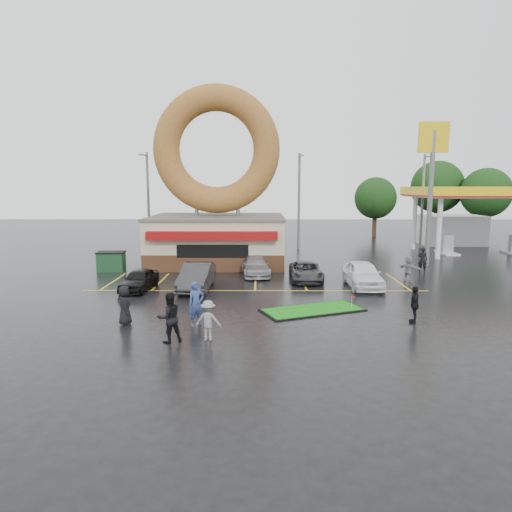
{
  "coord_description": "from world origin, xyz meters",
  "views": [
    {
      "loc": [
        0.21,
        -22.31,
        6.01
      ],
      "look_at": [
        0.06,
        2.29,
        2.2
      ],
      "focal_mm": 32.0,
      "sensor_mm": 36.0,
      "label": 1
    }
  ],
  "objects_px": {
    "streetlight_mid": "(299,199)",
    "person_cameraman": "(415,304)",
    "shell_sign": "(432,167)",
    "car_silver": "(255,266)",
    "car_dgrey": "(197,277)",
    "person_blue": "(196,304)",
    "car_black": "(139,280)",
    "car_white": "(363,274)",
    "putting_green": "(313,310)",
    "dumpster": "(111,262)",
    "streetlight_right": "(423,198)",
    "donut_shop": "(217,206)",
    "streetlight_left": "(148,199)",
    "car_grey": "(306,272)",
    "gas_station": "(468,210)"
  },
  "relations": [
    {
      "from": "donut_shop",
      "to": "car_dgrey",
      "type": "relative_size",
      "value": 2.92
    },
    {
      "from": "shell_sign",
      "to": "car_black",
      "type": "distance_m",
      "value": 22.51
    },
    {
      "from": "person_blue",
      "to": "person_cameraman",
      "type": "relative_size",
      "value": 1.19
    },
    {
      "from": "car_grey",
      "to": "car_white",
      "type": "distance_m",
      "value": 3.68
    },
    {
      "from": "car_black",
      "to": "putting_green",
      "type": "height_order",
      "value": "car_black"
    },
    {
      "from": "streetlight_left",
      "to": "person_cameraman",
      "type": "height_order",
      "value": "streetlight_left"
    },
    {
      "from": "car_white",
      "to": "dumpster",
      "type": "height_order",
      "value": "car_white"
    },
    {
      "from": "person_cameraman",
      "to": "person_blue",
      "type": "bearing_deg",
      "value": -66.92
    },
    {
      "from": "shell_sign",
      "to": "car_black",
      "type": "xyz_separation_m",
      "value": [
        -19.72,
        -8.5,
        -6.76
      ]
    },
    {
      "from": "person_cameraman",
      "to": "shell_sign",
      "type": "bearing_deg",
      "value": 178.27
    },
    {
      "from": "car_grey",
      "to": "donut_shop",
      "type": "bearing_deg",
      "value": 133.35
    },
    {
      "from": "person_cameraman",
      "to": "dumpster",
      "type": "bearing_deg",
      "value": -105.13
    },
    {
      "from": "gas_station",
      "to": "car_white",
      "type": "height_order",
      "value": "gas_station"
    },
    {
      "from": "streetlight_left",
      "to": "putting_green",
      "type": "bearing_deg",
      "value": -58.26
    },
    {
      "from": "shell_sign",
      "to": "streetlight_left",
      "type": "bearing_deg",
      "value": 161.01
    },
    {
      "from": "putting_green",
      "to": "car_silver",
      "type": "bearing_deg",
      "value": 107.87
    },
    {
      "from": "car_grey",
      "to": "person_blue",
      "type": "height_order",
      "value": "person_blue"
    },
    {
      "from": "car_dgrey",
      "to": "car_white",
      "type": "distance_m",
      "value": 9.82
    },
    {
      "from": "shell_sign",
      "to": "dumpster",
      "type": "xyz_separation_m",
      "value": [
        -23.26,
        -2.48,
        -6.73
      ]
    },
    {
      "from": "streetlight_left",
      "to": "car_black",
      "type": "xyz_separation_m",
      "value": [
        3.28,
        -16.42,
        -4.16
      ]
    },
    {
      "from": "streetlight_mid",
      "to": "car_silver",
      "type": "height_order",
      "value": "streetlight_mid"
    },
    {
      "from": "streetlight_right",
      "to": "donut_shop",
      "type": "bearing_deg",
      "value": -154.79
    },
    {
      "from": "person_blue",
      "to": "dumpster",
      "type": "height_order",
      "value": "person_blue"
    },
    {
      "from": "gas_station",
      "to": "putting_green",
      "type": "height_order",
      "value": "gas_station"
    },
    {
      "from": "streetlight_right",
      "to": "person_cameraman",
      "type": "distance_m",
      "value": 26.52
    },
    {
      "from": "car_white",
      "to": "donut_shop",
      "type": "bearing_deg",
      "value": 136.93
    },
    {
      "from": "streetlight_mid",
      "to": "putting_green",
      "type": "height_order",
      "value": "streetlight_mid"
    },
    {
      "from": "person_blue",
      "to": "car_black",
      "type": "bearing_deg",
      "value": 91.72
    },
    {
      "from": "donut_shop",
      "to": "car_silver",
      "type": "xyz_separation_m",
      "value": [
        2.98,
        -4.97,
        -3.84
      ]
    },
    {
      "from": "gas_station",
      "to": "dumpster",
      "type": "xyz_separation_m",
      "value": [
        -30.26,
        -11.42,
        -3.05
      ]
    },
    {
      "from": "person_cameraman",
      "to": "car_grey",
      "type": "bearing_deg",
      "value": -136.44
    },
    {
      "from": "streetlight_mid",
      "to": "person_cameraman",
      "type": "distance_m",
      "value": 24.19
    },
    {
      "from": "streetlight_mid",
      "to": "putting_green",
      "type": "relative_size",
      "value": 1.69
    },
    {
      "from": "car_white",
      "to": "person_blue",
      "type": "distance_m",
      "value": 11.7
    },
    {
      "from": "shell_sign",
      "to": "dumpster",
      "type": "bearing_deg",
      "value": -173.91
    },
    {
      "from": "car_black",
      "to": "dumpster",
      "type": "xyz_separation_m",
      "value": [
        -3.54,
        6.02,
        0.03
      ]
    },
    {
      "from": "car_black",
      "to": "car_grey",
      "type": "distance_m",
      "value": 10.29
    },
    {
      "from": "car_dgrey",
      "to": "car_silver",
      "type": "bearing_deg",
      "value": 54.88
    },
    {
      "from": "donut_shop",
      "to": "car_silver",
      "type": "distance_m",
      "value": 6.95
    },
    {
      "from": "streetlight_right",
      "to": "person_blue",
      "type": "relative_size",
      "value": 4.62
    },
    {
      "from": "shell_sign",
      "to": "person_cameraman",
      "type": "bearing_deg",
      "value": -111.86
    },
    {
      "from": "gas_station",
      "to": "car_grey",
      "type": "height_order",
      "value": "gas_station"
    },
    {
      "from": "shell_sign",
      "to": "car_white",
      "type": "relative_size",
      "value": 2.31
    },
    {
      "from": "car_white",
      "to": "car_silver",
      "type": "bearing_deg",
      "value": 149.84
    },
    {
      "from": "streetlight_left",
      "to": "car_dgrey",
      "type": "distance_m",
      "value": 17.99
    },
    {
      "from": "car_black",
      "to": "car_silver",
      "type": "distance_m",
      "value": 8.07
    },
    {
      "from": "car_white",
      "to": "person_blue",
      "type": "height_order",
      "value": "person_blue"
    },
    {
      "from": "streetlight_left",
      "to": "car_grey",
      "type": "xyz_separation_m",
      "value": [
        13.21,
        -13.73,
        -4.18
      ]
    },
    {
      "from": "shell_sign",
      "to": "car_white",
      "type": "bearing_deg",
      "value": -130.77
    },
    {
      "from": "car_white",
      "to": "person_blue",
      "type": "bearing_deg",
      "value": -140.08
    }
  ]
}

